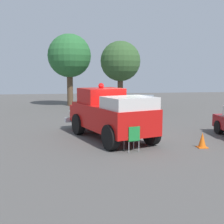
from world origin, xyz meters
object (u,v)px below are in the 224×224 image
at_px(parked_pickup, 120,102).
at_px(lawn_chair_spare, 124,115).
at_px(oak_tree_left, 69,56).
at_px(vintage_fire_truck, 110,113).
at_px(lawn_chair_by_car, 133,137).
at_px(oak_tree_right, 120,62).
at_px(traffic_cone, 202,140).

bearing_deg(parked_pickup, lawn_chair_spare, 83.33).
distance_m(lawn_chair_spare, oak_tree_left, 12.13).
xyz_separation_m(vintage_fire_truck, parked_pickup, (-1.85, -7.51, -0.21)).
distance_m(vintage_fire_truck, lawn_chair_by_car, 2.69).
xyz_separation_m(lawn_chair_by_car, oak_tree_left, (2.14, -17.04, 3.96)).
distance_m(parked_pickup, lawn_chair_spare, 4.15).
distance_m(vintage_fire_truck, oak_tree_right, 13.01).
height_order(lawn_chair_spare, oak_tree_right, oak_tree_right).
height_order(lawn_chair_by_car, oak_tree_right, oak_tree_right).
height_order(oak_tree_right, traffic_cone, oak_tree_right).
relative_size(lawn_chair_by_car, traffic_cone, 1.61).
height_order(parked_pickup, lawn_chair_by_car, parked_pickup).
bearing_deg(lawn_chair_spare, oak_tree_left, -75.01).
xyz_separation_m(oak_tree_left, traffic_cone, (-5.13, 16.86, -4.25)).
bearing_deg(traffic_cone, lawn_chair_spare, -69.45).
height_order(parked_pickup, oak_tree_left, oak_tree_left).
distance_m(vintage_fire_truck, parked_pickup, 7.74).
bearing_deg(lawn_chair_by_car, oak_tree_right, -98.45).
relative_size(vintage_fire_truck, parked_pickup, 1.24).
bearing_deg(vintage_fire_truck, lawn_chair_by_car, 101.88).
relative_size(lawn_chair_spare, oak_tree_left, 0.16).
height_order(lawn_chair_spare, traffic_cone, lawn_chair_spare).
bearing_deg(oak_tree_right, parked_pickup, 79.39).
bearing_deg(parked_pickup, oak_tree_left, -63.69).
bearing_deg(oak_tree_right, traffic_cone, 92.99).
xyz_separation_m(lawn_chair_spare, oak_tree_right, (-1.40, -9.00, 3.42)).
bearing_deg(lawn_chair_by_car, traffic_cone, -176.44).
distance_m(vintage_fire_truck, traffic_cone, 4.36).
relative_size(parked_pickup, oak_tree_left, 0.78).
bearing_deg(lawn_chair_spare, vintage_fire_truck, 68.09).
height_order(vintage_fire_truck, lawn_chair_spare, vintage_fire_truck).
xyz_separation_m(parked_pickup, oak_tree_left, (3.44, -6.97, 3.56)).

